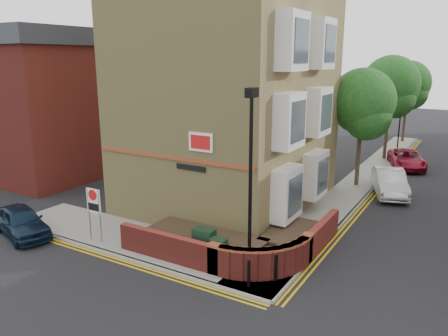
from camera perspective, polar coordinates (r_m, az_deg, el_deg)
ground at (r=15.35m, az=-4.35°, el=-14.31°), size 120.00×120.00×0.00m
pavement_corner at (r=18.36m, az=-10.73°, el=-9.35°), size 13.00×3.00×0.12m
pavement_main at (r=28.56m, az=17.84°, el=-1.22°), size 2.00×32.00×0.12m
kerb_side at (r=17.37m, az=-14.04°, el=-10.94°), size 13.00×0.15×0.12m
kerb_main_near at (r=28.37m, az=19.80°, el=-1.48°), size 0.15×32.00×0.12m
yellow_lines_side at (r=17.24m, az=-14.62°, el=-11.39°), size 13.00×0.28×0.01m
yellow_lines_main at (r=28.34m, az=20.29°, el=-1.65°), size 0.28×32.00×0.01m
corner_building at (r=21.82m, az=1.35°, el=11.33°), size 8.95×10.40×13.60m
garden_wall at (r=17.23m, az=0.50°, el=-10.93°), size 6.80×6.00×1.20m
lamppost at (r=14.26m, az=3.46°, el=-2.01°), size 0.25×0.50×6.30m
utility_cabinet_large at (r=16.15m, az=-2.61°, el=-9.93°), size 0.80×0.45×1.20m
utility_cabinet_small at (r=15.55m, az=-0.71°, el=-11.11°), size 0.55×0.40×1.10m
bollard_near at (r=14.47m, az=3.25°, el=-13.62°), size 0.11×0.11×0.90m
bollard_far at (r=14.89m, az=6.81°, el=-12.86°), size 0.11×0.11×0.90m
zone_sign at (r=18.13m, az=-16.64°, el=-4.65°), size 0.72×0.07×2.20m
side_building at (r=29.83m, az=-19.70°, el=8.05°), size 6.40×10.40×9.00m
tree_near at (r=25.84m, az=17.62°, el=7.73°), size 3.64×3.65×6.70m
tree_mid at (r=33.62m, az=20.91°, el=9.67°), size 4.03×4.03×7.42m
tree_far at (r=41.52m, az=22.88°, el=9.79°), size 3.81×3.81×7.00m
traffic_light_assembly at (r=36.69m, az=22.02°, el=6.07°), size 0.20×0.16×4.20m
navy_hatchback at (r=20.40m, az=-24.95°, el=-6.34°), size 3.94×2.48×1.25m
silver_car_near at (r=25.52m, az=20.80°, el=-1.77°), size 2.82×4.54×1.41m
red_car_main at (r=32.26m, az=22.76°, el=1.09°), size 3.32×4.86×1.23m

